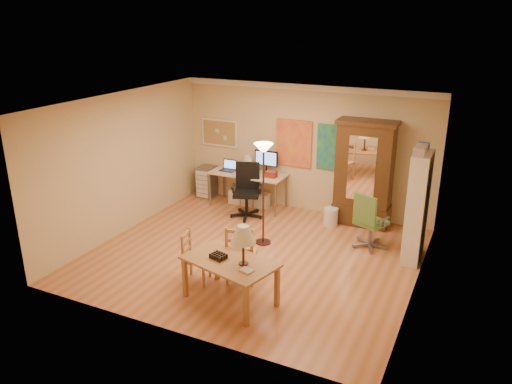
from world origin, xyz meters
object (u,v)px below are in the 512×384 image
at_px(office_chair_green, 369,233).
at_px(bookshelf, 417,208).
at_px(computer_desk, 250,186).
at_px(office_chair_black, 247,203).
at_px(armoire, 364,180).
at_px(dining_table, 235,254).

bearing_deg(office_chair_green, bookshelf, -7.19).
xyz_separation_m(computer_desk, office_chair_black, (0.22, -0.59, -0.16)).
relative_size(office_chair_green, bookshelf, 0.55).
xyz_separation_m(office_chair_green, armoire, (-0.41, 1.06, 0.64)).
xyz_separation_m(dining_table, office_chair_black, (-1.34, 3.07, -0.50)).
bearing_deg(armoire, computer_desk, -178.14).
xyz_separation_m(office_chair_green, bookshelf, (0.79, -0.10, 0.67)).
relative_size(dining_table, office_chair_green, 1.42).
bearing_deg(dining_table, bookshelf, 50.57).
distance_m(dining_table, office_chair_black, 3.39).
bearing_deg(office_chair_green, computer_desk, 161.36).
xyz_separation_m(dining_table, armoire, (0.92, 3.74, 0.13)).
height_order(office_chair_green, bookshelf, bookshelf).
bearing_deg(bookshelf, computer_desk, 163.72).
relative_size(dining_table, bookshelf, 0.79).
bearing_deg(armoire, dining_table, -103.84).
bearing_deg(office_chair_green, office_chair_black, 171.81).
bearing_deg(office_chair_black, bookshelf, -7.96).
bearing_deg(bookshelf, office_chair_green, 172.81).
bearing_deg(office_chair_black, dining_table, -66.41).
xyz_separation_m(armoire, bookshelf, (1.20, -1.16, 0.03)).
xyz_separation_m(office_chair_black, office_chair_green, (2.68, -0.38, -0.02)).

